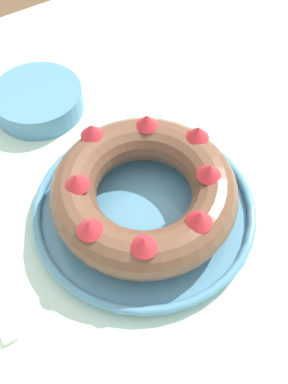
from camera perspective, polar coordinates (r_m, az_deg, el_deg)
ground_plane at (r=1.31m, az=-0.20°, el=-21.98°), size 8.00×8.00×0.00m
dining_table at (r=0.68m, az=-0.35°, el=-9.12°), size 1.33×1.15×0.74m
serving_dish at (r=0.62m, az=-0.00°, el=-2.22°), size 0.31×0.31×0.02m
bundt_cake at (r=0.58m, az=0.00°, el=0.09°), size 0.25×0.25×0.08m
side_bowl at (r=0.77m, az=-13.29°, el=11.28°), size 0.15×0.15×0.04m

